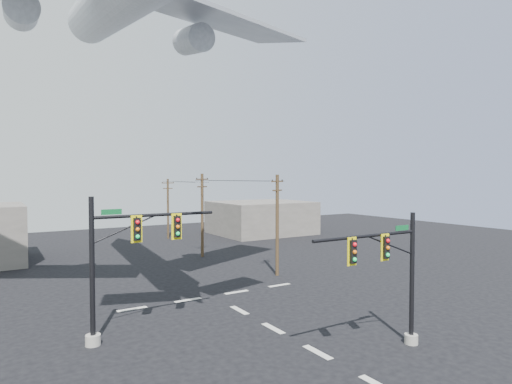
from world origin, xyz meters
TOP-DOWN VIEW (x-y plane):
  - ground at (0.00, 0.00)m, footprint 120.00×120.00m
  - lane_markings at (0.00, 5.33)m, footprint 14.00×21.20m
  - signal_mast_near at (3.48, -1.79)m, footprint 7.07×0.77m
  - signal_mast_far at (-7.97, 6.86)m, footprint 7.31×0.86m
  - utility_pole_a at (7.84, 14.98)m, footprint 1.72×0.81m
  - utility_pole_b at (5.92, 26.84)m, footprint 1.78×0.80m
  - utility_pole_c at (7.55, 42.17)m, footprint 1.76×0.32m
  - power_lines at (6.80, 28.55)m, footprint 3.58×27.19m
  - airliner at (-6.54, 13.58)m, footprint 31.13×32.64m
  - building_right at (22.00, 40.00)m, footprint 14.00×12.00m

SIDE VIEW (x-z plane):
  - ground at x=0.00m, z-range 0.00..0.00m
  - lane_markings at x=0.00m, z-range 0.01..0.01m
  - building_right at x=22.00m, z-range 0.00..5.00m
  - signal_mast_near at x=3.48m, z-range 0.27..7.26m
  - signal_mast_far at x=-7.97m, z-range 0.28..8.11m
  - utility_pole_c at x=7.55m, z-range 0.20..8.79m
  - utility_pole_a at x=7.84m, z-range 0.21..9.28m
  - utility_pole_b at x=5.92m, z-range 0.21..9.44m
  - power_lines at x=6.80m, z-range 8.22..8.48m
  - airliner at x=-6.54m, z-range 16.30..25.19m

